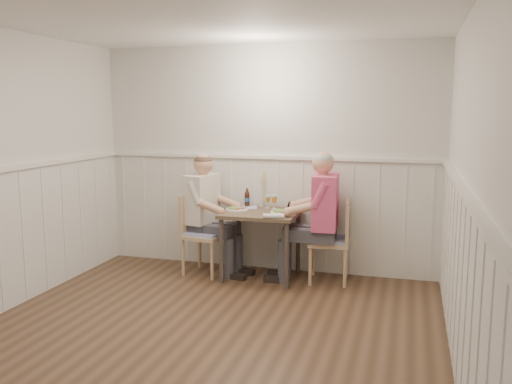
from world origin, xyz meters
TOP-DOWN VIEW (x-y plane):
  - ground_plane at (0.00, 0.00)m, footprint 4.50×4.50m
  - room_shell at (0.00, 0.00)m, footprint 4.04×4.54m
  - wainscot at (0.00, 0.69)m, footprint 4.00×4.49m
  - dining_table at (0.05, 1.84)m, footprint 0.82×0.70m
  - chair_right at (0.85, 1.92)m, footprint 0.46×0.46m
  - chair_left at (-0.66, 1.81)m, footprint 0.49×0.49m
  - man_in_pink at (0.71, 1.85)m, footprint 0.69×0.48m
  - diner_cream at (-0.63, 1.89)m, footprint 0.70×0.50m
  - plate_man at (0.30, 1.81)m, footprint 0.29×0.29m
  - plate_diner at (-0.24, 1.84)m, footprint 0.25×0.25m
  - beer_glass_a at (0.15, 2.03)m, footprint 0.07×0.07m
  - beer_glass_b at (0.06, 2.07)m, footprint 0.06×0.06m
  - beer_bottle at (-0.20, 2.11)m, footprint 0.06×0.06m
  - rolled_napkin at (0.27, 1.53)m, footprint 0.22×0.10m
  - grass_vase at (-0.03, 2.15)m, footprint 0.05×0.05m
  - gingham_mat at (-0.20, 2.03)m, footprint 0.35×0.31m

SIDE VIEW (x-z plane):
  - ground_plane at x=0.00m, z-range 0.00..0.00m
  - chair_right at x=0.85m, z-range 0.04..0.94m
  - chair_left at x=-0.66m, z-range 0.04..0.96m
  - diner_cream at x=-0.63m, z-range -0.11..1.28m
  - man_in_pink at x=0.71m, z-range -0.12..1.34m
  - dining_table at x=0.05m, z-range 0.27..1.02m
  - wainscot at x=0.00m, z-range 0.02..1.36m
  - gingham_mat at x=-0.20m, z-range 0.75..0.76m
  - plate_diner at x=-0.24m, z-range 0.74..0.80m
  - plate_man at x=0.30m, z-range 0.74..0.81m
  - rolled_napkin at x=0.27m, z-range 0.75..0.80m
  - beer_bottle at x=-0.20m, z-range 0.74..0.95m
  - beer_glass_b at x=0.06m, z-range 0.78..0.93m
  - beer_glass_a at x=0.15m, z-range 0.78..0.95m
  - grass_vase at x=-0.03m, z-range 0.73..1.16m
  - room_shell at x=0.00m, z-range 0.22..2.82m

